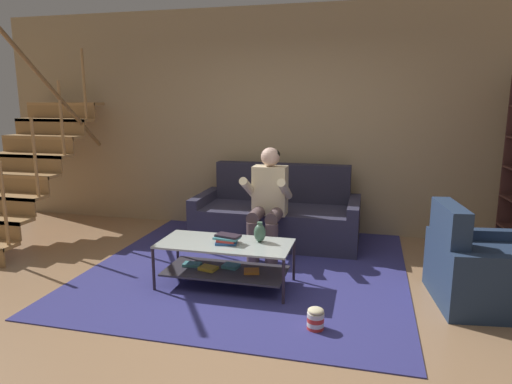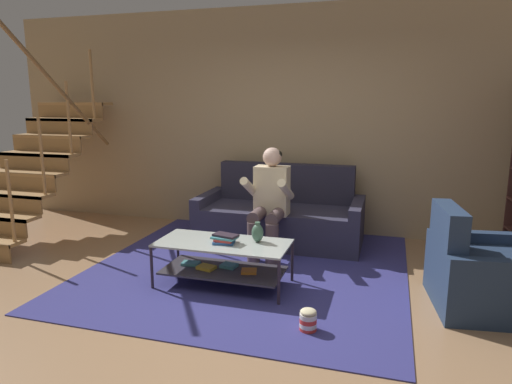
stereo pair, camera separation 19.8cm
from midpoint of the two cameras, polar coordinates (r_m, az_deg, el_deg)
The scene contains 11 objects.
ground at distance 4.04m, azimuth -0.40°, elevation -13.91°, with size 16.80×16.80×0.00m, color #A17A56.
back_partition at distance 6.05m, azimuth 6.48°, elevation 8.75°, with size 8.40×0.12×2.90m, color tan.
staircase_run at distance 6.39m, azimuth -25.30°, elevation 3.45°, with size 1.07×2.07×2.61m.
couch at distance 5.65m, azimuth 4.09°, elevation -3.18°, with size 1.99×0.91×0.93m.
person_seated_center at distance 5.06m, azimuth 2.81°, elevation -0.73°, with size 0.50×0.58×1.21m.
coffee_table at distance 4.33m, azimuth -2.86°, elevation -8.12°, with size 1.24×0.57×0.43m.
area_rug at distance 4.95m, azimuth 0.71°, elevation -8.93°, with size 3.18×3.45×0.01m.
vase at distance 4.26m, azimuth 1.53°, elevation -5.10°, with size 0.11×0.11×0.19m.
book_stack at distance 4.24m, azimuth -2.58°, elevation -5.85°, with size 0.25×0.19×0.09m.
armchair at distance 4.37m, azimuth 27.56°, elevation -9.18°, with size 0.93×0.97×0.87m.
popcorn_tub at distance 3.63m, azimuth 8.15°, elevation -15.57°, with size 0.13×0.13×0.18m.
Camera 2 is at (1.16, -3.46, 1.74)m, focal length 32.00 mm.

